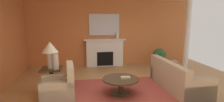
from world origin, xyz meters
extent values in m
plane|color=tan|center=(0.00, 0.00, 0.00)|extent=(8.79, 8.79, 0.00)
cube|color=#CC723D|center=(0.00, 3.16, 1.51)|extent=(7.36, 0.12, 3.03)
cube|color=#993D33|center=(-0.04, -0.13, 0.01)|extent=(3.74, 2.61, 0.01)
cube|color=white|center=(-0.13, 2.96, 0.57)|extent=(1.60, 0.25, 1.15)
cube|color=black|center=(-0.13, 2.94, 0.35)|extent=(0.70, 0.26, 0.60)
cube|color=white|center=(-0.13, 2.93, 1.18)|extent=(1.80, 0.35, 0.06)
cube|color=silver|center=(-0.13, 3.07, 1.81)|extent=(1.31, 0.04, 0.91)
cube|color=tan|center=(1.74, 0.01, 0.23)|extent=(0.96, 2.12, 0.45)
cube|color=tan|center=(1.39, 0.00, 0.65)|extent=(0.26, 2.10, 0.40)
cube|color=tan|center=(1.76, -0.94, 0.31)|extent=(0.90, 0.22, 0.62)
cube|color=tan|center=(1.71, 0.96, 0.31)|extent=(0.90, 0.22, 0.62)
cube|color=#C1B293|center=(-1.70, -0.32, 0.22)|extent=(0.88, 0.88, 0.44)
cube|color=#C1B293|center=(-1.38, -0.29, 0.70)|extent=(0.24, 0.81, 0.51)
cube|color=#C1B293|center=(-1.73, 0.00, 0.30)|extent=(0.81, 0.22, 0.60)
cube|color=#C1B293|center=(-1.66, -0.65, 0.30)|extent=(0.81, 0.22, 0.60)
cylinder|color=#3D2D1E|center=(-0.04, -0.13, 0.43)|extent=(1.00, 1.00, 0.04)
cylinder|color=#3D2D1E|center=(-0.04, -0.13, 0.21)|extent=(0.12, 0.12, 0.41)
cylinder|color=#3D2D1E|center=(-0.04, -0.13, 0.01)|extent=(0.56, 0.56, 0.03)
cube|color=#3D2D1E|center=(-1.94, 0.30, 0.68)|extent=(0.56, 0.56, 0.04)
cube|color=#3D2D1E|center=(-1.94, 0.30, 0.33)|extent=(0.10, 0.10, 0.66)
cube|color=#3D2D1E|center=(-1.94, 0.30, 0.02)|extent=(0.45, 0.45, 0.04)
cylinder|color=beige|center=(-1.94, 0.30, 0.92)|extent=(0.18, 0.18, 0.45)
cone|color=beige|center=(-1.94, 0.30, 1.30)|extent=(0.44, 0.44, 0.30)
cylinder|color=beige|center=(-1.79, 0.18, 0.91)|extent=(0.15, 0.15, 0.43)
cylinder|color=beige|center=(0.42, 2.90, 1.33)|extent=(0.13, 0.13, 0.26)
cube|color=tan|center=(0.08, -0.17, 0.48)|extent=(0.26, 0.16, 0.06)
cylinder|color=#A8754C|center=(2.12, 2.32, 0.15)|extent=(0.32, 0.32, 0.30)
sphere|color=#28602D|center=(2.12, 2.32, 0.55)|extent=(0.56, 0.56, 0.56)
cylinder|color=white|center=(3.01, 1.80, 1.51)|extent=(0.20, 0.20, 3.03)
camera|label=1|loc=(-0.99, -4.80, 2.06)|focal=29.05mm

